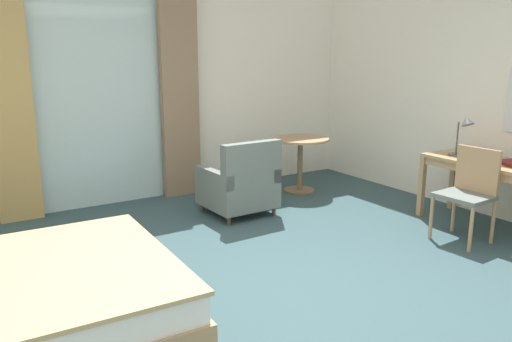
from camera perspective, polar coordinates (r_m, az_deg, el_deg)
The scene contains 11 objects.
ground at distance 4.12m, azimuth 2.99°, elevation -13.93°, with size 6.83×6.85×0.10m, color #334C51.
wall_back at distance 6.52m, azimuth -13.38°, elevation 9.15°, with size 6.43×0.12×2.81m, color white.
balcony_glass_door at distance 6.32m, azimuth -17.12°, elevation 7.27°, with size 1.51×0.02×2.47m, color silver.
curtain_panel_left at distance 6.03m, azimuth -25.94°, elevation 7.07°, with size 0.45×0.10×2.64m, color tan.
curtain_panel_right at distance 6.54m, azimuth -8.59°, elevation 8.63°, with size 0.49×0.10×2.64m, color #897056.
writing_desk at distance 5.77m, azimuth 25.63°, elevation -0.01°, with size 0.63×1.56×0.72m.
desk_chair at distance 5.39m, azimuth 22.86°, elevation -1.82°, with size 0.44×0.49×0.92m.
desk_lamp at distance 5.88m, azimuth 22.36°, elevation 4.44°, with size 0.18×0.28×0.47m.
closed_book at distance 5.71m, azimuth 26.85°, elevation 0.78°, with size 0.21×0.30×0.03m, color maroon.
armchair_by_window at distance 5.79m, azimuth -1.80°, elevation -1.65°, with size 0.74×0.74×0.88m.
round_cafe_table at distance 6.75m, azimuth 4.99°, elevation 2.19°, with size 0.76×0.76×0.73m.
Camera 1 is at (-2.14, -2.98, 1.83)m, focal length 35.59 mm.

